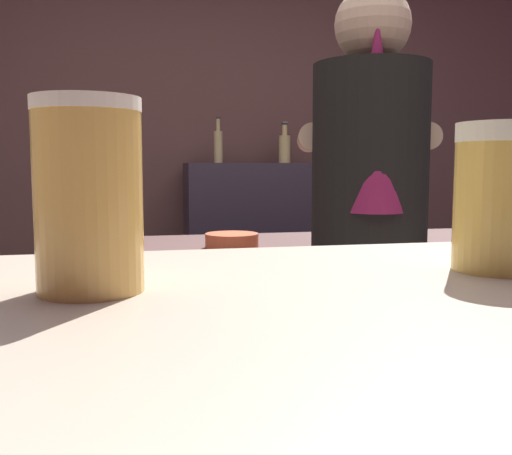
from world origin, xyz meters
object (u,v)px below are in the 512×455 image
chefs_knife (395,240)px  pint_glass_far (501,197)px  bartender (369,234)px  bottle_soy (285,147)px  bottle_olive_oil (285,147)px  mixing_bowl (232,241)px  pint_glass_near (89,196)px  bottle_vinegar (218,145)px  knife_block (474,209)px

chefs_knife → pint_glass_far: pint_glass_far is taller
bartender → bottle_soy: size_ratio=7.35×
chefs_knife → bottle_olive_oil: size_ratio=0.99×
chefs_knife → bottle_olive_oil: 1.43m
chefs_knife → bottle_soy: size_ratio=1.04×
mixing_bowl → pint_glass_far: (-0.01, -1.49, 0.23)m
bartender → pint_glass_near: bearing=163.6°
mixing_bowl → bottle_vinegar: (0.16, 1.39, 0.37)m
mixing_bowl → bottle_olive_oil: bearing=68.3°
knife_block → bottle_soy: (-0.48, 1.18, 0.28)m
bottle_vinegar → mixing_bowl: bearing=-96.6°
pint_glass_near → pint_glass_far: (0.35, 0.01, -0.01)m
pint_glass_near → bottle_soy: (0.90, 2.83, 0.13)m
bottle_olive_oil → chefs_knife: bearing=-87.4°
bottle_soy → bottle_olive_oil: (0.03, 0.11, 0.01)m
chefs_knife → pint_glass_near: pint_glass_near is taller
mixing_bowl → pint_glass_far: pint_glass_far is taller
pint_glass_far → bottle_olive_oil: size_ratio=0.54×
pint_glass_near → pint_glass_far: pint_glass_near is taller
bartender → bottle_vinegar: bearing=21.7°
knife_block → bottle_soy: bottle_soy is taller
bottle_soy → chefs_knife: bearing=-85.7°
knife_block → mixing_bowl: (-1.02, -0.15, -0.08)m
pint_glass_near → bottle_vinegar: (0.52, 2.89, 0.14)m
pint_glass_far → bottle_soy: bearing=78.9°
chefs_knife → pint_glass_far: size_ratio=1.83×
chefs_knife → bottle_olive_oil: bearing=94.6°
knife_block → bottle_olive_oil: bottle_olive_oil is taller
bartender → pint_glass_far: bearing=177.6°
pint_glass_near → bottle_olive_oil: (0.93, 2.94, 0.13)m
bottle_soy → mixing_bowl: bearing=-112.1°
mixing_bowl → bottle_olive_oil: bottle_olive_oil is taller
mixing_bowl → bartender: bearing=-44.2°
chefs_knife → bottle_vinegar: size_ratio=0.92×
bottle_soy → bottle_olive_oil: 0.11m
knife_block → bottle_soy: 1.30m
chefs_knife → bottle_soy: 1.33m
bottle_vinegar → bartender: bearing=-83.6°
pint_glass_near → mixing_bowl: bearing=76.4°
bartender → chefs_knife: bearing=-19.4°
knife_block → bottle_vinegar: 1.53m
bartender → pint_glass_far: size_ratio=12.98×
bartender → bottle_olive_oil: size_ratio=6.98×
bartender → chefs_knife: 0.50m
pint_glass_near → knife_block: bearing=50.2°
mixing_bowl → pint_glass_near: pint_glass_near is taller
knife_block → bottle_vinegar: size_ratio=1.09×
knife_block → pint_glass_near: bearing=-129.8°
pint_glass_far → bottle_soy: 2.88m
bottle_vinegar → bottle_olive_oil: bottle_vinegar is taller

